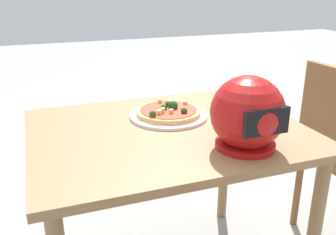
# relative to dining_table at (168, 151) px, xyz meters

# --- Properties ---
(dining_table) EXTENTS (1.02, 0.81, 0.72)m
(dining_table) POSITION_rel_dining_table_xyz_m (0.00, 0.00, 0.00)
(dining_table) COLOR olive
(dining_table) RESTS_ON ground
(pizza_plate) EXTENTS (0.32, 0.32, 0.01)m
(pizza_plate) POSITION_rel_dining_table_xyz_m (-0.05, -0.12, 0.10)
(pizza_plate) COLOR white
(pizza_plate) RESTS_ON dining_table
(pizza) EXTENTS (0.26, 0.26, 0.05)m
(pizza) POSITION_rel_dining_table_xyz_m (-0.05, -0.12, 0.12)
(pizza) COLOR tan
(pizza) RESTS_ON pizza_plate
(motorcycle_helmet) EXTENTS (0.25, 0.25, 0.25)m
(motorcycle_helmet) POSITION_rel_dining_table_xyz_m (-0.19, 0.25, 0.21)
(motorcycle_helmet) COLOR #B21414
(motorcycle_helmet) RESTS_ON dining_table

